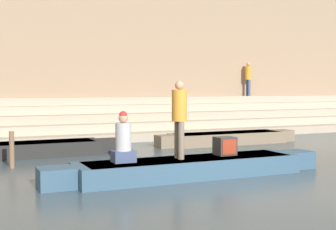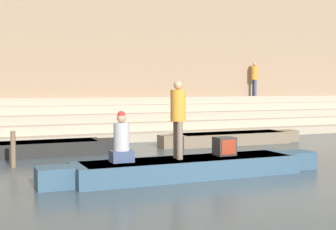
# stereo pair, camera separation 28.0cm
# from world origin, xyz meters

# --- Properties ---
(ground_plane) EXTENTS (120.00, 120.00, 0.00)m
(ground_plane) POSITION_xyz_m (0.00, 0.00, 0.00)
(ground_plane) COLOR #3D4C56
(ghat_steps) EXTENTS (36.00, 3.80, 1.59)m
(ghat_steps) POSITION_xyz_m (0.00, 10.66, 0.58)
(ghat_steps) COLOR tan
(ghat_steps) RESTS_ON ground
(back_wall) EXTENTS (34.20, 1.28, 8.19)m
(back_wall) POSITION_xyz_m (0.00, 12.65, 4.07)
(back_wall) COLOR #937A60
(back_wall) RESTS_ON ground
(rowboat_main) EXTENTS (6.61, 1.27, 0.42)m
(rowboat_main) POSITION_xyz_m (-0.58, 1.54, 0.23)
(rowboat_main) COLOR #33516B
(rowboat_main) RESTS_ON ground
(person_standing) EXTENTS (0.33, 0.33, 1.72)m
(person_standing) POSITION_xyz_m (-0.83, 1.58, 1.41)
(person_standing) COLOR #756656
(person_standing) RESTS_ON rowboat_main
(person_rowing) EXTENTS (0.46, 0.37, 1.08)m
(person_rowing) POSITION_xyz_m (-2.11, 1.63, 0.86)
(person_rowing) COLOR #3D4C75
(person_rowing) RESTS_ON rowboat_main
(tv_set) EXTENTS (0.44, 0.40, 0.42)m
(tv_set) POSITION_xyz_m (0.38, 1.65, 0.63)
(tv_set) COLOR #2D2D2D
(tv_set) RESTS_ON rowboat_main
(moored_boat_shore) EXTENTS (6.34, 1.15, 0.41)m
(moored_boat_shore) POSITION_xyz_m (-3.83, 6.23, 0.22)
(moored_boat_shore) COLOR black
(moored_boat_shore) RESTS_ON ground
(moored_boat_distant) EXTENTS (5.40, 1.15, 0.41)m
(moored_boat_distant) POSITION_xyz_m (3.42, 6.47, 0.22)
(moored_boat_distant) COLOR #756651
(moored_boat_distant) RESTS_ON ground
(mooring_post) EXTENTS (0.12, 0.12, 0.91)m
(mooring_post) POSITION_xyz_m (-4.07, 4.38, 0.46)
(mooring_post) COLOR brown
(mooring_post) RESTS_ON ground
(person_on_steps) EXTENTS (0.30, 0.30, 1.65)m
(person_on_steps) POSITION_xyz_m (7.77, 11.68, 2.54)
(person_on_steps) COLOR #3D4C75
(person_on_steps) RESTS_ON ghat_steps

